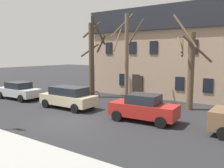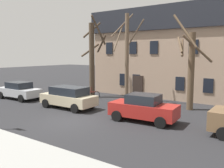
% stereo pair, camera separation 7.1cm
% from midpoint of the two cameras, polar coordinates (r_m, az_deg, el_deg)
% --- Properties ---
extents(ground_plane, '(120.00, 120.00, 0.00)m').
position_cam_midpoint_polar(ground_plane, '(15.48, -9.98, -8.73)').
color(ground_plane, '#262628').
extents(building_main, '(14.19, 7.07, 8.58)m').
position_cam_midpoint_polar(building_main, '(25.99, 12.40, 7.35)').
color(building_main, tan).
rests_on(building_main, ground_plane).
extents(tree_bare_near, '(2.83, 2.57, 7.67)m').
position_cam_midpoint_polar(tree_bare_near, '(23.37, -4.81, 6.31)').
color(tree_bare_near, '#4C3D2D').
rests_on(tree_bare_near, ground_plane).
extents(tree_bare_mid, '(2.77, 2.42, 7.71)m').
position_cam_midpoint_polar(tree_bare_mid, '(20.39, 3.34, 6.66)').
color(tree_bare_mid, brown).
rests_on(tree_bare_mid, ground_plane).
extents(tree_bare_far, '(2.85, 2.06, 7.07)m').
position_cam_midpoint_polar(tree_bare_far, '(18.77, 17.92, 3.91)').
color(tree_bare_far, brown).
rests_on(tree_bare_far, ground_plane).
extents(car_silver_sedan, '(4.57, 2.08, 1.61)m').
position_cam_midpoint_polar(car_silver_sedan, '(24.13, -21.31, -1.45)').
color(car_silver_sedan, '#B7BABF').
rests_on(car_silver_sedan, ground_plane).
extents(car_beige_wagon, '(4.57, 2.09, 1.69)m').
position_cam_midpoint_polar(car_beige_wagon, '(19.01, -10.41, -3.04)').
color(car_beige_wagon, '#C6B793').
rests_on(car_beige_wagon, ground_plane).
extents(car_red_sedan, '(4.31, 2.17, 1.71)m').
position_cam_midpoint_polar(car_red_sedan, '(15.22, 7.34, -5.62)').
color(car_red_sedan, '#AD231E').
rests_on(car_red_sedan, ground_plane).
extents(bicycle_leaning, '(1.75, 0.11, 1.03)m').
position_cam_midpoint_polar(bicycle_leaning, '(23.28, -4.74, -2.38)').
color(bicycle_leaning, black).
rests_on(bicycle_leaning, ground_plane).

